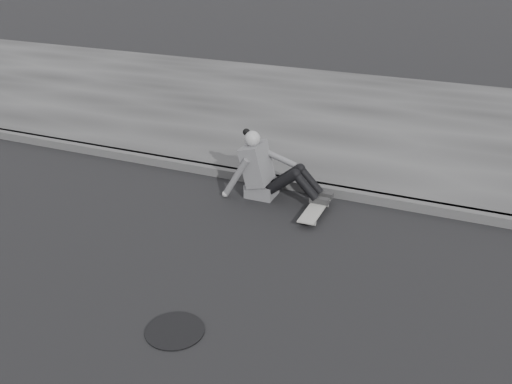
% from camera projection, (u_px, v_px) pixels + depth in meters
% --- Properties ---
extents(ground, '(80.00, 80.00, 0.00)m').
position_uv_depth(ground, '(147.00, 279.00, 5.65)').
color(ground, black).
rests_on(ground, ground).
extents(curb, '(24.00, 0.16, 0.12)m').
position_uv_depth(curb, '(250.00, 177.00, 7.77)').
color(curb, '#434343').
rests_on(curb, ground).
extents(sidewalk, '(24.00, 6.00, 0.12)m').
position_uv_depth(sidewalk, '(317.00, 114.00, 10.28)').
color(sidewalk, '#353535').
rests_on(sidewalk, ground).
extents(manhole, '(0.52, 0.52, 0.01)m').
position_uv_depth(manhole, '(175.00, 331.00, 4.94)').
color(manhole, black).
rests_on(manhole, ground).
extents(skateboard, '(0.20, 0.78, 0.09)m').
position_uv_depth(skateboard, '(315.00, 210.00, 6.86)').
color(skateboard, gray).
rests_on(skateboard, ground).
extents(seated_woman, '(1.38, 0.46, 0.88)m').
position_uv_depth(seated_woman, '(267.00, 171.00, 7.20)').
color(seated_woman, '#545456').
rests_on(seated_woman, ground).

